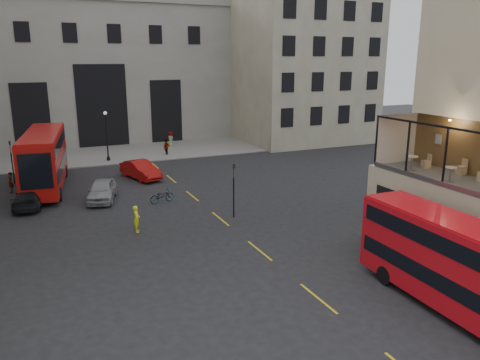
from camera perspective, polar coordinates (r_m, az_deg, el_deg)
name	(u,v)px	position (r m, az deg, el deg)	size (l,w,h in m)	color
ground	(354,290)	(23.44, 13.69, -12.88)	(140.00, 140.00, 0.00)	black
host_frontage	(458,226)	(26.84, 25.08, -5.08)	(3.00, 11.00, 4.50)	#C8B796
cafe_floor	(464,183)	(26.21, 25.62, -0.33)	(3.00, 10.00, 0.10)	slate
gateway	(94,69)	(64.69, -17.39, 12.84)	(35.00, 10.60, 18.00)	gray
building_right	(294,60)	(65.23, 6.57, 14.29)	(16.60, 18.60, 20.00)	#ACA48A
pavement_far	(103,154)	(55.66, -16.37, 3.04)	(40.00, 12.00, 0.12)	slate
traffic_light_near	(234,183)	(31.79, -0.78, -0.40)	(0.16, 0.20, 3.80)	black
traffic_light_far	(11,157)	(44.96, -26.11, 2.56)	(0.16, 0.20, 3.80)	black
street_lamp_b	(107,139)	(51.35, -15.91, 4.79)	(0.36, 0.36, 5.33)	black
bus_near	(460,263)	(22.07, 25.23, -9.17)	(2.53, 10.23, 4.07)	#B70C15
bus_far	(44,157)	(42.26, -22.75, 2.60)	(4.27, 12.24, 4.78)	#AA0E0B
car_a	(102,190)	(37.58, -16.47, -1.20)	(1.90, 4.73, 1.61)	gray
car_b	(141,170)	(43.51, -12.02, 1.22)	(1.74, 4.99, 1.64)	#9C0C09
car_c	(29,198)	(37.77, -24.33, -2.02)	(1.94, 4.77, 1.38)	black
bicycle	(162,196)	(36.08, -9.52, -1.93)	(0.68, 1.94, 1.02)	gray
cyclist	(137,219)	(30.26, -12.50, -4.65)	(0.63, 0.41, 1.72)	#FCFF1A
pedestrian_a	(34,177)	(43.45, -23.81, 0.37)	(0.88, 0.68, 1.81)	gray
pedestrian_b	(47,168)	(46.07, -22.47, 1.35)	(1.25, 0.72, 1.93)	gray
pedestrian_c	(166,148)	(53.34, -8.98, 3.92)	(1.09, 0.45, 1.86)	gray
pedestrian_d	(171,139)	(58.83, -8.47, 4.94)	(0.91, 0.59, 1.87)	gray
pedestrian_e	(11,183)	(42.45, -26.19, -0.28)	(0.62, 0.41, 1.70)	gray
cafe_table_mid	(450,172)	(25.82, 24.25, 0.89)	(0.61, 0.61, 0.77)	silver
cafe_table_far	(412,161)	(27.67, 20.19, 2.22)	(0.66, 0.66, 0.83)	silver
cafe_chair_c	(461,170)	(27.77, 25.38, 1.13)	(0.48, 0.48, 0.86)	tan
cafe_chair_d	(426,164)	(28.65, 21.76, 1.86)	(0.48, 0.48, 0.81)	tan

